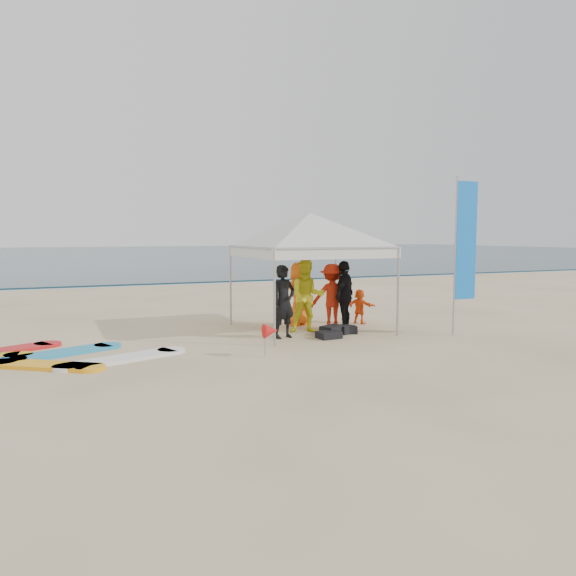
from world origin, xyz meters
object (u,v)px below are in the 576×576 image
(feather_flag, at_px, (465,242))
(person_orange_a, at_px, (332,296))
(person_black_a, at_px, (284,302))
(person_yellow, at_px, (307,296))
(person_orange_b, at_px, (299,294))
(person_seated, at_px, (360,306))
(canopy_tent, at_px, (310,213))
(person_black_b, at_px, (344,295))
(surfboard_spread, at_px, (14,358))
(marker_pennant, at_px, (271,331))

(feather_flag, bearing_deg, person_orange_a, 139.65)
(person_black_a, xyz_separation_m, feather_flag, (4.04, -1.24, 1.33))
(person_yellow, xyz_separation_m, person_orange_b, (0.26, 1.06, -0.06))
(person_seated, xyz_separation_m, canopy_tent, (-1.65, -0.39, 2.39))
(person_orange_a, xyz_separation_m, person_seated, (1.00, 0.34, -0.35))
(person_orange_a, bearing_deg, feather_flag, 156.94)
(person_orange_a, bearing_deg, person_black_b, 131.45)
(canopy_tent, distance_m, surfboard_spread, 7.15)
(feather_flag, bearing_deg, person_seated, 120.37)
(person_black_a, bearing_deg, person_black_b, -2.40)
(person_black_b, relative_size, marker_pennant, 2.67)
(person_orange_a, distance_m, surfboard_spread, 7.26)
(person_yellow, xyz_separation_m, marker_pennant, (-1.77, -2.13, -0.38))
(person_orange_a, height_order, surfboard_spread, person_orange_a)
(canopy_tent, xyz_separation_m, feather_flag, (3.04, -1.98, -0.69))
(person_black_b, height_order, feather_flag, feather_flag)
(canopy_tent, bearing_deg, person_orange_a, 4.70)
(person_yellow, distance_m, person_orange_b, 1.09)
(person_orange_b, bearing_deg, person_black_b, 95.87)
(canopy_tent, bearing_deg, surfboard_spread, -172.92)
(person_orange_b, distance_m, canopy_tent, 2.17)
(person_black_a, relative_size, person_orange_b, 1.01)
(person_black_a, xyz_separation_m, person_orange_a, (1.64, 0.79, -0.02))
(person_orange_a, height_order, person_seated, person_orange_a)
(person_yellow, height_order, person_orange_a, person_yellow)
(person_orange_b, xyz_separation_m, person_seated, (1.59, -0.37, -0.36))
(person_orange_b, xyz_separation_m, feather_flag, (2.98, -2.74, 1.34))
(person_orange_b, relative_size, marker_pennant, 2.57)
(surfboard_spread, bearing_deg, person_orange_b, 13.40)
(feather_flag, bearing_deg, person_yellow, 152.60)
(feather_flag, bearing_deg, surfboard_spread, 173.02)
(person_black_b, height_order, person_seated, person_black_b)
(person_orange_a, distance_m, person_orange_b, 0.92)
(person_orange_a, distance_m, person_black_b, 0.39)
(person_orange_a, distance_m, feather_flag, 3.42)
(marker_pennant, bearing_deg, surfboard_spread, 160.41)
(person_orange_b, bearing_deg, person_orange_a, 100.44)
(person_black_b, bearing_deg, canopy_tent, -60.95)
(person_orange_a, relative_size, person_orange_b, 0.99)
(person_seated, distance_m, canopy_tent, 2.94)
(person_yellow, bearing_deg, person_black_b, 17.56)
(person_orange_b, distance_m, surfboard_spread, 6.81)
(person_black_a, xyz_separation_m, marker_pennant, (-0.98, -1.69, -0.33))
(surfboard_spread, bearing_deg, person_orange_a, 6.86)
(person_orange_b, relative_size, feather_flag, 0.45)
(person_seated, relative_size, canopy_tent, 0.21)
(person_yellow, relative_size, marker_pennant, 2.75)
(canopy_tent, bearing_deg, person_seated, 13.37)
(person_black_b, relative_size, canopy_tent, 0.39)
(person_orange_a, height_order, marker_pennant, person_orange_a)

